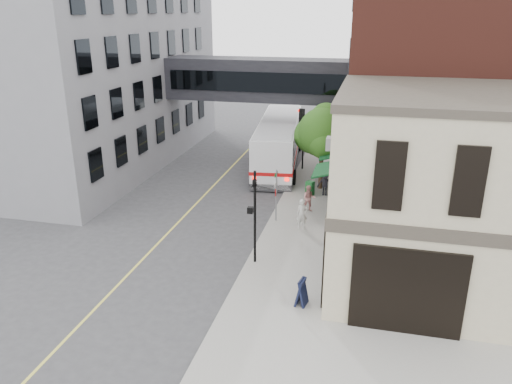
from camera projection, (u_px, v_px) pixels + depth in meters
The scene contains 17 objects.
ground at pixel (235, 284), 21.92m from camera, with size 120.00×120.00×0.00m, color #38383A.
sidewalk_main at pixel (319, 184), 34.23m from camera, with size 4.00×60.00×0.15m, color gray.
corner_building at pixel (459, 196), 20.32m from camera, with size 10.19×8.12×8.45m.
brick_building at pixel (454, 84), 30.99m from camera, with size 13.76×18.00×14.00m.
opposite_building at pixel (76, 70), 37.84m from camera, with size 14.00×24.00×14.00m, color slate.
skyway_bridge at pixel (261, 79), 36.76m from camera, with size 14.00×3.18×3.00m.
traffic_signal_near at pixel (254, 206), 22.63m from camera, with size 0.44×0.22×4.60m.
traffic_signal_far at pixel (302, 127), 36.22m from camera, with size 0.53×0.28×4.50m.
street_sign_pole at pixel (276, 191), 27.55m from camera, with size 0.08×0.75×3.00m.
street_tree at pixel (323, 132), 32.15m from camera, with size 3.80×3.20×5.60m.
lane_marking at pixel (203, 197), 32.14m from camera, with size 0.12×40.00×0.01m, color #D8CC4C.
bus at pixel (279, 140), 38.07m from camera, with size 4.30×13.12×3.47m.
pedestrian_a at pixel (302, 214), 26.92m from camera, with size 0.60×0.39×1.65m, color beige.
pedestrian_b at pixel (309, 199), 29.20m from camera, with size 0.77×0.60×1.58m, color tan.
pedestrian_c at pixel (325, 184), 31.75m from camera, with size 1.01×0.58×1.56m, color black.
newspaper_box at pixel (310, 188), 31.84m from camera, with size 0.47×0.41×0.93m, color #155F24.
sandwich_board at pixel (302, 292), 19.99m from camera, with size 0.41×0.63×1.13m, color black.
Camera 1 is at (5.37, -18.42, 11.38)m, focal length 35.00 mm.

